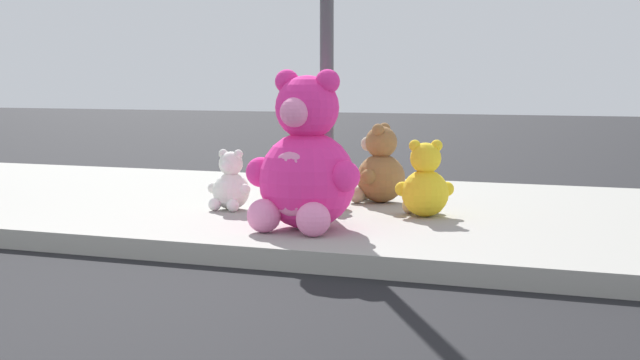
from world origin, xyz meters
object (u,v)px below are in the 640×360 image
at_px(plush_brown, 379,171).
at_px(plush_white, 230,186).
at_px(plush_yellow, 425,186).
at_px(plush_pink_large, 305,166).
at_px(plush_red, 329,186).
at_px(sign_pole, 327,5).

xyz_separation_m(plush_brown, plush_white, (-1.04, -0.91, -0.08)).
xyz_separation_m(plush_yellow, plush_white, (-1.65, -0.23, -0.04)).
xyz_separation_m(plush_pink_large, plush_red, (-0.22, 1.11, -0.28)).
distance_m(plush_pink_large, plush_brown, 1.65).
distance_m(sign_pole, plush_red, 1.60).
height_order(plush_brown, plush_white, plush_brown).
xyz_separation_m(sign_pole, plush_red, (-0.17, 0.53, -1.50)).
relative_size(plush_pink_large, plush_white, 2.29).
bearing_deg(plush_brown, plush_red, -118.25).
distance_m(plush_yellow, plush_brown, 0.91).
relative_size(sign_pole, plush_red, 6.61).
xyz_separation_m(sign_pole, plush_brown, (0.11, 1.05, -1.41)).
bearing_deg(plush_red, sign_pole, -71.74).
distance_m(sign_pole, plush_yellow, 1.66).
xyz_separation_m(plush_red, plush_white, (-0.76, -0.39, 0.01)).
xyz_separation_m(plush_yellow, plush_red, (-0.89, 0.16, -0.06)).
relative_size(sign_pole, plush_white, 6.17).
bearing_deg(plush_yellow, plush_brown, 131.94).
relative_size(plush_red, plush_white, 0.93).
bearing_deg(plush_white, sign_pole, -8.48).
distance_m(plush_pink_large, plush_white, 1.25).
bearing_deg(plush_yellow, plush_pink_large, -124.94).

